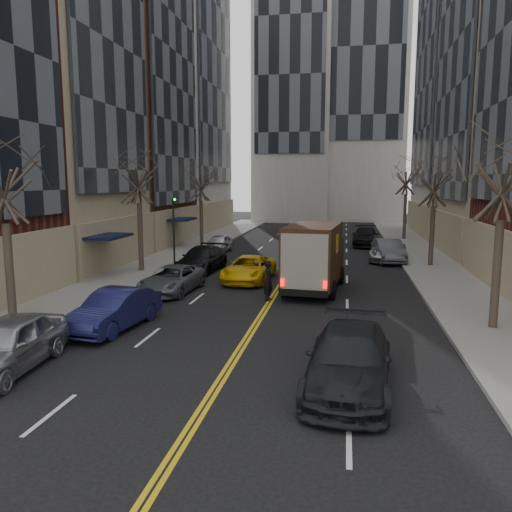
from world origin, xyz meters
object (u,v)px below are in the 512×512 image
at_px(observer_sedan, 349,360).
at_px(taxi, 249,269).
at_px(pedestrian, 269,281).
at_px(ups_truck, 314,257).

xyz_separation_m(observer_sedan, taxi, (-5.37, 13.69, -0.09)).
distance_m(observer_sedan, taxi, 14.71).
bearing_deg(observer_sedan, pedestrian, 115.06).
xyz_separation_m(ups_truck, taxi, (-3.70, 1.85, -1.02)).
bearing_deg(observer_sedan, ups_truck, 102.10).
bearing_deg(taxi, ups_truck, -23.50).
relative_size(ups_truck, pedestrian, 3.39).
bearing_deg(pedestrian, taxi, 29.43).
distance_m(ups_truck, taxi, 4.26).
bearing_deg(pedestrian, ups_truck, -31.73).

